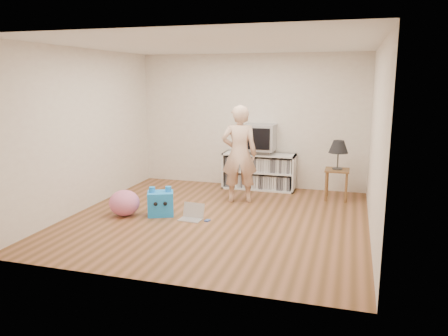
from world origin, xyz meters
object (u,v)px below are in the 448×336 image
object	(u,v)px
crt_tv	(260,137)
laptop	(192,215)
dvd_deck	(259,152)
plush_blue	(161,203)
side_table	(337,177)
plush_pink	(124,203)
table_lamp	(338,147)
person	(239,154)
media_unit	(259,171)

from	to	relation	value
crt_tv	laptop	bearing A→B (deg)	-105.26
dvd_deck	plush_blue	distance (m)	2.45
crt_tv	plush_blue	world-z (taller)	crt_tv
side_table	plush_pink	bearing A→B (deg)	-148.93
crt_tv	side_table	distance (m)	1.65
plush_blue	plush_pink	xyz separation A→B (m)	(-0.54, -0.17, 0.01)
table_lamp	person	distance (m)	1.75
dvd_deck	media_unit	bearing A→B (deg)	90.00
crt_tv	plush_pink	size ratio (longest dim) A/B	1.26
media_unit	crt_tv	size ratio (longest dim) A/B	2.33
laptop	plush_pink	world-z (taller)	plush_pink
dvd_deck	laptop	bearing A→B (deg)	-105.23
side_table	table_lamp	size ratio (longest dim) A/B	1.07
laptop	plush_pink	bearing A→B (deg)	-168.91
person	plush_blue	distance (m)	1.63
side_table	plush_blue	bearing A→B (deg)	-146.45
media_unit	table_lamp	distance (m)	1.65
side_table	laptop	size ratio (longest dim) A/B	1.50
plush_blue	plush_pink	distance (m)	0.57
laptop	side_table	bearing A→B (deg)	45.29
laptop	crt_tv	bearing A→B (deg)	79.35
side_table	crt_tv	bearing A→B (deg)	166.16
laptop	table_lamp	bearing A→B (deg)	45.29
side_table	plush_pink	world-z (taller)	side_table
table_lamp	laptop	xyz separation A→B (m)	(-2.07, -1.78, -0.88)
table_lamp	laptop	size ratio (longest dim) A/B	1.41
media_unit	laptop	distance (m)	2.27
media_unit	plush_pink	bearing A→B (deg)	-126.18
media_unit	plush_blue	size ratio (longest dim) A/B	2.85
media_unit	plush_blue	distance (m)	2.41
table_lamp	plush_pink	xyz separation A→B (m)	(-3.17, -1.91, -0.74)
side_table	table_lamp	bearing A→B (deg)	0.00
table_lamp	plush_pink	distance (m)	3.77
dvd_deck	side_table	distance (m)	1.57
crt_tv	plush_blue	bearing A→B (deg)	-118.28
table_lamp	plush_blue	world-z (taller)	table_lamp
dvd_deck	table_lamp	bearing A→B (deg)	-13.96
side_table	table_lamp	world-z (taller)	table_lamp
side_table	person	size ratio (longest dim) A/B	0.33
table_lamp	side_table	bearing A→B (deg)	180.00
side_table	person	bearing A→B (deg)	-159.05
dvd_deck	laptop	xyz separation A→B (m)	(-0.59, -2.15, -0.67)
dvd_deck	side_table	bearing A→B (deg)	-13.96
dvd_deck	crt_tv	xyz separation A→B (m)	(0.00, -0.00, 0.29)
media_unit	side_table	bearing A→B (deg)	-14.53
media_unit	dvd_deck	world-z (taller)	dvd_deck
dvd_deck	table_lamp	distance (m)	1.55
plush_blue	person	bearing A→B (deg)	24.62
media_unit	crt_tv	world-z (taller)	crt_tv
laptop	dvd_deck	bearing A→B (deg)	79.37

